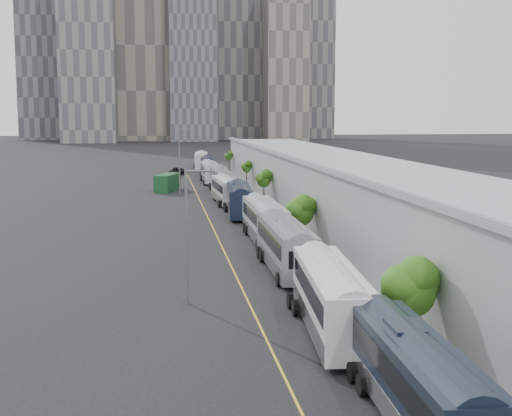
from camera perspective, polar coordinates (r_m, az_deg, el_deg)
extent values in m
cube|color=gray|center=(61.72, 7.31, -3.36)|extent=(10.00, 170.00, 0.12)
cube|color=gold|center=(59.89, -2.46, -3.69)|extent=(0.12, 160.00, 0.02)
cube|color=gray|center=(62.33, 10.91, -0.22)|extent=(12.00, 160.00, 6.80)
cube|color=gray|center=(62.06, 10.97, 2.03)|extent=(12.45, 160.40, 2.57)
cube|color=gray|center=(60.33, 5.67, 3.07)|extent=(0.30, 160.00, 0.40)
cube|color=slate|center=(306.91, -13.35, 14.03)|extent=(22.00, 22.00, 95.00)
cube|color=gray|center=(327.14, -8.90, 15.93)|extent=(26.00, 24.00, 120.00)
cube|color=slate|center=(315.14, -5.13, 12.65)|extent=(20.00, 20.00, 80.00)
cube|color=slate|center=(337.81, -1.82, 14.46)|extent=(24.00, 24.00, 105.00)
cube|color=gray|center=(314.22, 2.39, 11.77)|extent=(18.00, 18.00, 70.00)
cube|color=slate|center=(349.56, -16.11, 14.35)|extent=(28.00, 26.00, 110.00)
cube|color=slate|center=(352.53, 4.16, 12.93)|extent=(22.00, 22.00, 90.00)
cube|color=black|center=(28.00, 12.71, -13.30)|extent=(2.87, 12.12, 2.92)
cube|color=black|center=(27.65, 12.88, -12.41)|extent=(2.88, 10.68, 0.99)
cube|color=silver|center=(28.34, 12.66, -15.06)|extent=(2.90, 11.88, 0.93)
cube|color=black|center=(28.72, 11.83, -9.37)|extent=(1.28, 2.08, 0.28)
cube|color=white|center=(38.56, 6.01, -7.12)|extent=(3.61, 13.18, 3.15)
cube|color=black|center=(38.23, 6.09, -6.37)|extent=(3.55, 11.62, 1.07)
cube|color=silver|center=(38.83, 5.99, -8.56)|extent=(3.63, 12.92, 1.01)
cube|color=white|center=(39.59, 5.53, -4.16)|extent=(1.47, 2.30, 0.30)
cube|color=slate|center=(53.14, 2.38, -3.02)|extent=(2.71, 13.08, 3.17)
cube|color=black|center=(52.84, 2.42, -2.45)|extent=(2.76, 11.52, 1.08)
cube|color=silver|center=(53.33, 2.37, -4.09)|extent=(2.75, 12.82, 1.01)
cube|color=slate|center=(54.31, 2.11, -0.93)|extent=(1.32, 2.22, 0.30)
cube|color=#AEAFB9|center=(65.73, 0.70, -0.99)|extent=(2.60, 12.97, 3.14)
cube|color=black|center=(65.45, 0.72, -0.52)|extent=(2.66, 11.41, 1.07)
cube|color=silver|center=(65.88, 0.69, -1.85)|extent=(2.64, 12.71, 1.01)
cube|color=#AEAFB9|center=(66.96, 0.51, 0.65)|extent=(1.30, 2.19, 0.30)
cube|color=black|center=(82.14, -1.36, 0.69)|extent=(3.44, 12.80, 3.07)
cube|color=black|center=(81.89, -1.34, 1.05)|extent=(3.39, 11.29, 1.04)
cube|color=silver|center=(82.27, -1.35, 0.01)|extent=(3.46, 12.55, 0.98)
cube|color=black|center=(83.41, -1.47, 1.95)|extent=(1.42, 2.23, 0.29)
cube|color=silver|center=(93.75, -2.45, 1.48)|extent=(2.96, 12.16, 2.92)
cube|color=black|center=(93.52, -2.44, 1.79)|extent=(2.95, 10.72, 0.99)
cube|color=silver|center=(93.86, -2.44, 0.91)|extent=(2.98, 11.92, 0.94)
cube|color=silver|center=(94.98, -2.53, 2.52)|extent=(1.30, 2.09, 0.28)
cube|color=slate|center=(107.02, -2.85, 2.26)|extent=(3.27, 12.69, 3.04)
cube|color=black|center=(106.78, -2.85, 2.55)|extent=(3.24, 11.19, 1.04)
cube|color=silver|center=(107.11, -2.85, 1.75)|extent=(3.29, 12.44, 0.97)
cube|color=slate|center=(108.32, -2.93, 3.21)|extent=(1.38, 2.20, 0.29)
cube|color=#B5B6C0|center=(122.35, -3.71, 2.91)|extent=(2.56, 12.46, 3.01)
cube|color=black|center=(122.12, -3.71, 3.15)|extent=(2.61, 10.96, 1.02)
cube|color=silver|center=(122.43, -3.71, 2.46)|extent=(2.60, 12.21, 0.96)
cube|color=#B5B6C0|center=(123.66, -3.77, 3.72)|extent=(1.26, 2.11, 0.29)
cube|color=black|center=(135.96, -3.84, 3.38)|extent=(3.32, 12.75, 3.06)
cube|color=black|center=(135.73, -3.84, 3.60)|extent=(3.28, 11.24, 1.04)
cube|color=silver|center=(136.04, -3.84, 2.97)|extent=(3.34, 12.50, 0.98)
cube|color=black|center=(137.30, -3.89, 4.12)|extent=(1.39, 2.21, 0.29)
cube|color=silver|center=(151.43, -4.41, 3.81)|extent=(3.42, 12.97, 3.11)
cube|color=black|center=(151.20, -4.40, 4.01)|extent=(3.38, 11.44, 1.06)
cube|color=silver|center=(151.50, -4.40, 3.43)|extent=(3.44, 12.72, 0.99)
cube|color=silver|center=(152.81, -4.45, 4.48)|extent=(1.43, 2.25, 0.30)
cylinder|color=black|center=(37.02, 12.05, -8.44)|extent=(0.18, 0.18, 3.14)
sphere|color=#235613|center=(36.58, 12.13, -5.84)|extent=(2.80, 2.80, 2.80)
cylinder|color=black|center=(64.09, 3.56, -1.54)|extent=(0.18, 0.18, 3.14)
sphere|color=#235613|center=(63.85, 3.58, -0.06)|extent=(2.41, 2.41, 2.41)
cylinder|color=black|center=(88.43, 0.63, 1.19)|extent=(0.18, 0.18, 3.79)
sphere|color=#235613|center=(88.25, 0.63, 2.37)|extent=(1.71, 1.71, 1.71)
cylinder|color=black|center=(107.61, -0.76, 2.32)|extent=(0.18, 0.18, 3.80)
sphere|color=#235613|center=(107.47, -0.76, 3.27)|extent=(1.27, 1.27, 1.27)
cylinder|color=black|center=(135.47, -2.18, 3.38)|extent=(0.18, 0.18, 3.76)
sphere|color=#235613|center=(135.36, -2.18, 4.11)|extent=(1.14, 1.14, 1.14)
cylinder|color=#59595E|center=(43.76, -5.58, -2.36)|extent=(0.18, 0.18, 8.32)
cylinder|color=#59595E|center=(43.29, -4.46, 2.96)|extent=(1.80, 0.14, 0.14)
cube|color=#59595E|center=(43.35, -3.40, 2.78)|extent=(0.50, 0.22, 0.18)
cylinder|color=#59595E|center=(104.24, -6.15, 3.70)|extent=(0.18, 0.18, 9.55)
cylinder|color=#59595E|center=(104.07, -5.68, 6.28)|extent=(1.80, 0.14, 0.14)
cube|color=#59595E|center=(104.10, -5.24, 6.20)|extent=(0.50, 0.22, 0.18)
cube|color=#123B1D|center=(109.20, -7.10, 2.02)|extent=(4.18, 7.12, 2.60)
imported|color=black|center=(138.22, -6.38, 2.94)|extent=(3.49, 5.58, 1.44)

